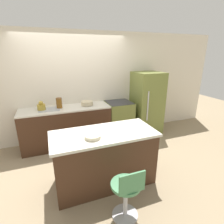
{
  "coord_description": "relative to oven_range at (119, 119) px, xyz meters",
  "views": [
    {
      "loc": [
        -0.64,
        -3.58,
        2.09
      ],
      "look_at": [
        0.54,
        -0.44,
        0.96
      ],
      "focal_mm": 28.0,
      "sensor_mm": 36.0,
      "label": 1
    }
  ],
  "objects": [
    {
      "name": "canister_jar",
      "position": [
        -1.45,
        0.03,
        0.58
      ],
      "size": [
        0.13,
        0.13,
        0.23
      ],
      "color": "brown",
      "rests_on": "back_counter"
    },
    {
      "name": "back_counter",
      "position": [
        -1.33,
        0.0,
        -0.0
      ],
      "size": [
        2.0,
        0.62,
        0.92
      ],
      "color": "#422819",
      "rests_on": "ground_plane"
    },
    {
      "name": "stool_chair",
      "position": [
        -0.87,
        -2.32,
        -0.07
      ],
      "size": [
        0.39,
        0.39,
        0.8
      ],
      "color": "#B7B7BC",
      "rests_on": "ground_plane"
    },
    {
      "name": "fruit_bowl",
      "position": [
        -1.12,
        -1.67,
        0.48
      ],
      "size": [
        0.24,
        0.24,
        0.05
      ],
      "color": "beige",
      "rests_on": "kitchen_island"
    },
    {
      "name": "wall_back",
      "position": [
        -1.03,
        0.34,
        0.84
      ],
      "size": [
        8.0,
        0.06,
        2.6
      ],
      "color": "silver",
      "rests_on": "ground_plane"
    },
    {
      "name": "kitchen_island",
      "position": [
        -0.91,
        -1.55,
        -0.0
      ],
      "size": [
        1.65,
        0.75,
        0.91
      ],
      "color": "#422819",
      "rests_on": "ground_plane"
    },
    {
      "name": "kettle",
      "position": [
        -1.83,
        0.03,
        0.54
      ],
      "size": [
        0.17,
        0.17,
        0.2
      ],
      "color": "#B29333",
      "rests_on": "back_counter"
    },
    {
      "name": "ground_plane",
      "position": [
        -1.03,
        -0.33,
        -0.46
      ],
      "size": [
        14.0,
        14.0,
        0.0
      ],
      "primitive_type": "plane",
      "color": "#998466"
    },
    {
      "name": "oven_range",
      "position": [
        0.0,
        0.0,
        0.0
      ],
      "size": [
        0.63,
        0.64,
        0.92
      ],
      "color": "olive",
      "rests_on": "ground_plane"
    },
    {
      "name": "refrigerator",
      "position": [
        0.78,
        -0.04,
        0.36
      ],
      "size": [
        0.7,
        0.72,
        1.64
      ],
      "color": "olive",
      "rests_on": "ground_plane"
    },
    {
      "name": "mixing_bowl",
      "position": [
        -0.82,
        0.03,
        0.51
      ],
      "size": [
        0.28,
        0.28,
        0.09
      ],
      "color": "#C1B28E",
      "rests_on": "back_counter"
    }
  ]
}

